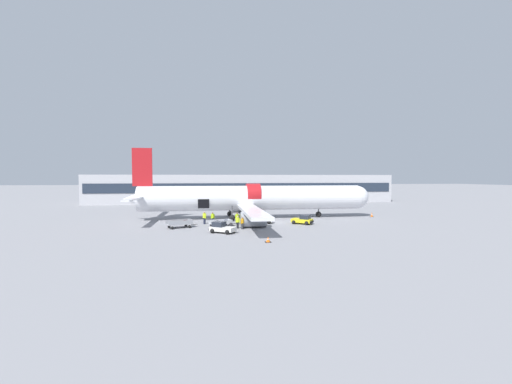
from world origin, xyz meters
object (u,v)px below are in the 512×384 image
ground_crew_supervisor (246,218)px  ground_crew_marshal (213,218)px  baggage_cart_loading (221,223)px  suitcase_on_tarmac_upright (231,226)px  baggage_tug_lead (303,220)px  ground_crew_loader_a (237,218)px  ground_crew_loader_b (238,222)px  ground_crew_driver (204,217)px  airplane (250,198)px  baggage_cart_queued (180,224)px  baggage_tug_mid (222,228)px  baggage_tug_rear (263,218)px  ground_crew_helper (242,223)px

ground_crew_supervisor → ground_crew_marshal: ground_crew_marshal is taller
baggage_cart_loading → suitcase_on_tarmac_upright: baggage_cart_loading is taller
baggage_tug_lead → ground_crew_loader_a: 9.41m
baggage_tug_lead → baggage_cart_loading: size_ratio=0.82×
ground_crew_loader_b → ground_crew_driver: 6.25m
airplane → baggage_cart_queued: airplane is taller
baggage_tug_mid → ground_crew_marshal: 7.66m
baggage_cart_queued → ground_crew_loader_a: ground_crew_loader_a is taller
ground_crew_loader_a → ground_crew_loader_b: ground_crew_loader_a is taller
baggage_cart_loading → ground_crew_driver: bearing=132.0°
ground_crew_loader_a → ground_crew_marshal: (-3.44, 0.84, -0.00)m
ground_crew_loader_a → ground_crew_marshal: 3.54m
baggage_tug_mid → baggage_cart_loading: size_ratio=0.85×
baggage_cart_loading → ground_crew_driver: ground_crew_driver is taller
baggage_cart_queued → baggage_tug_rear: bearing=12.4°
baggage_tug_rear → ground_crew_driver: 8.47m
ground_crew_loader_a → ground_crew_marshal: size_ratio=1.00×
ground_crew_supervisor → baggage_cart_queued: bearing=-167.0°
ground_crew_driver → ground_crew_marshal: bearing=2.3°
ground_crew_marshal → suitcase_on_tarmac_upright: bearing=-64.0°
baggage_tug_lead → baggage_cart_loading: baggage_tug_lead is taller
baggage_cart_queued → baggage_tug_mid: bearing=-40.8°
baggage_tug_mid → ground_crew_supervisor: bearing=61.1°
baggage_tug_lead → baggage_tug_mid: size_ratio=0.96×
ground_crew_loader_a → ground_crew_helper: ground_crew_loader_a is taller
ground_crew_driver → baggage_cart_queued: bearing=-137.1°
ground_crew_marshal → baggage_tug_mid: bearing=-82.5°
ground_crew_loader_b → suitcase_on_tarmac_upright: 1.05m
ground_crew_loader_b → ground_crew_marshal: 5.54m
airplane → baggage_tug_mid: (-5.07, -12.69, -2.66)m
baggage_tug_mid → ground_crew_helper: bearing=40.4°
ground_crew_helper → suitcase_on_tarmac_upright: bearing=159.3°
ground_crew_driver → ground_crew_marshal: 1.17m
ground_crew_supervisor → ground_crew_marshal: (-4.69, 0.90, 0.01)m
airplane → baggage_tug_lead: (6.69, -7.19, -2.66)m
baggage_tug_mid → ground_crew_marshal: size_ratio=2.01×
baggage_tug_lead → baggage_cart_loading: (-11.67, -0.49, -0.14)m
ground_crew_marshal → ground_crew_helper: bearing=-54.6°
airplane → ground_crew_helper: bearing=-102.7°
baggage_cart_loading → ground_crew_loader_b: bearing=-43.0°
baggage_tug_mid → baggage_cart_queued: (-5.34, 4.60, -0.06)m
baggage_tug_rear → ground_crew_loader_b: size_ratio=1.72×
baggage_cart_queued → ground_crew_helper: 8.39m
ground_crew_supervisor → ground_crew_loader_b: bearing=-112.4°
baggage_tug_lead → ground_crew_marshal: ground_crew_marshal is taller
baggage_tug_lead → ground_crew_driver: ground_crew_driver is taller
ground_crew_driver → ground_crew_supervisor: 5.92m
baggage_cart_queued → ground_crew_helper: ground_crew_helper is taller
baggage_tug_mid → ground_crew_helper: 3.60m
ground_crew_helper → ground_crew_marshal: (-3.74, 5.26, 0.06)m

